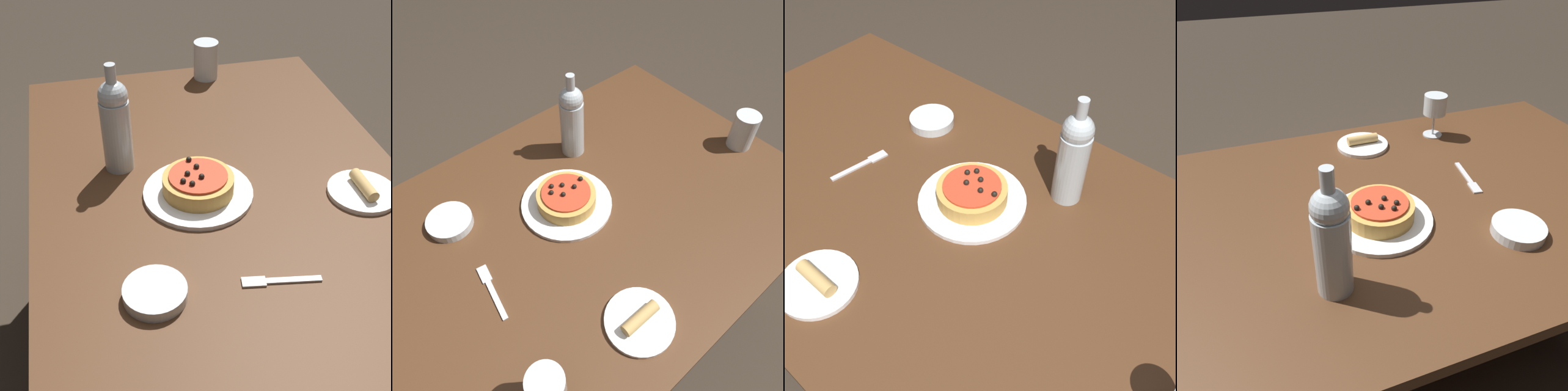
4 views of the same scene
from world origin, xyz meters
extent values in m
plane|color=#382D23|center=(0.00, 0.00, 0.00)|extent=(14.00, 14.00, 0.00)
cube|color=#4C2D19|center=(0.00, 0.00, 0.71)|extent=(1.56, 0.94, 0.03)
cylinder|color=#4C2D19|center=(-0.72, 0.41, 0.35)|extent=(0.06, 0.06, 0.69)
cylinder|color=white|center=(0.09, 0.07, 0.73)|extent=(0.27, 0.27, 0.01)
cylinder|color=gold|center=(0.09, 0.07, 0.76)|extent=(0.17, 0.17, 0.04)
cylinder|color=red|center=(0.09, 0.07, 0.78)|extent=(0.14, 0.14, 0.01)
sphere|color=black|center=(0.10, 0.09, 0.79)|extent=(0.01, 0.01, 0.01)
sphere|color=black|center=(0.12, 0.07, 0.79)|extent=(0.01, 0.01, 0.01)
sphere|color=black|center=(0.06, 0.09, 0.79)|extent=(0.01, 0.01, 0.01)
sphere|color=black|center=(0.15, 0.08, 0.79)|extent=(0.01, 0.01, 0.01)
sphere|color=black|center=(0.08, 0.06, 0.79)|extent=(0.01, 0.01, 0.01)
sphere|color=black|center=(0.07, 0.11, 0.79)|extent=(0.01, 0.01, 0.01)
cylinder|color=#B2BCC1|center=(0.25, 0.24, 0.82)|extent=(0.07, 0.07, 0.19)
sphere|color=#B2BCC1|center=(0.25, 0.24, 0.93)|extent=(0.07, 0.07, 0.07)
cylinder|color=#B2BCC1|center=(0.25, 0.24, 0.98)|extent=(0.03, 0.03, 0.06)
cylinder|color=silver|center=(-0.21, 0.23, 0.74)|extent=(0.13, 0.13, 0.03)
cube|color=silver|center=(-0.23, -0.05, 0.73)|extent=(0.03, 0.12, 0.00)
cube|color=silver|center=(-0.22, 0.03, 0.73)|extent=(0.03, 0.05, 0.00)
cylinder|color=white|center=(0.00, -0.32, 0.73)|extent=(0.17, 0.17, 0.01)
cylinder|color=tan|center=(0.00, -0.32, 0.75)|extent=(0.10, 0.03, 0.03)
camera|label=1|loc=(-0.92, 0.32, 1.56)|focal=50.00mm
camera|label=2|loc=(-0.32, -0.50, 1.62)|focal=35.00mm
camera|label=3|loc=(0.60, -0.50, 1.56)|focal=42.00mm
camera|label=4|loc=(0.37, 0.76, 1.34)|focal=35.00mm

